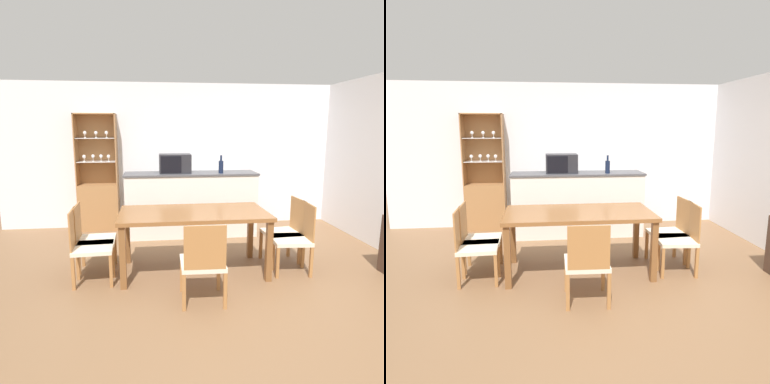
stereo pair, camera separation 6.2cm
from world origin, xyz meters
The scene contains 12 objects.
ground_plane centered at (0.00, 0.00, 0.00)m, with size 18.00×18.00×0.00m, color brown.
wall_back centered at (0.00, 2.63, 1.27)m, with size 6.80×0.06×2.55m.
kitchen_counter centered at (-0.11, 1.94, 0.53)m, with size 2.16×0.55×1.05m.
display_cabinet centered at (-1.68, 2.45, 0.59)m, with size 0.69×0.32×2.01m.
dining_table centered at (-0.25, 0.43, 0.68)m, with size 1.79×0.88×0.77m.
dining_chair_side_left_far centered at (-1.49, 0.56, 0.43)m, with size 0.46×0.46×0.86m.
dining_chair_side_right_near centered at (0.98, 0.30, 0.43)m, with size 0.48×0.48×0.86m.
dining_chair_head_near centered at (-0.25, -0.35, 0.43)m, with size 0.46×0.46×0.86m.
dining_chair_side_right_far centered at (0.98, 0.57, 0.43)m, with size 0.47×0.47×0.86m.
dining_chair_side_left_near centered at (-1.49, 0.30, 0.43)m, with size 0.47×0.47×0.86m.
microwave centered at (-0.37, 1.95, 1.20)m, with size 0.51×0.34×0.30m.
wine_bottle centered at (0.36, 1.81, 1.16)m, with size 0.08×0.08×0.29m.
Camera 2 is at (-0.70, -3.59, 1.77)m, focal length 32.00 mm.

